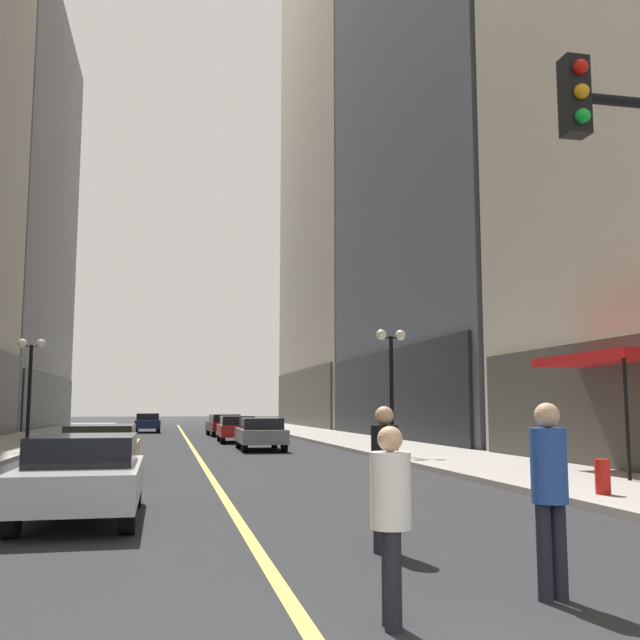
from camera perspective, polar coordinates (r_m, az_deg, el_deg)
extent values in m
plane|color=#262628|center=(38.52, -10.28, -9.35)|extent=(200.00, 200.00, 0.00)
cube|color=#9E9991|center=(39.15, -22.58, -8.79)|extent=(4.50, 78.00, 0.15)
cube|color=#9E9991|center=(39.64, 1.89, -9.27)|extent=(4.50, 78.00, 0.15)
cube|color=#E5D64C|center=(38.52, -10.28, -9.34)|extent=(0.16, 70.00, 0.01)
cube|color=#2C2C2E|center=(64.17, -20.45, -6.05)|extent=(0.50, 24.70, 4.30)
cube|color=#4C515B|center=(46.30, 14.48, 16.49)|extent=(15.34, 24.00, 39.85)
cube|color=black|center=(39.75, 5.36, -5.90)|extent=(0.50, 22.80, 4.78)
cube|color=#403C35|center=(64.55, -1.38, -6.17)|extent=(0.50, 24.70, 5.00)
cube|color=#B21414|center=(19.96, 21.13, -2.85)|extent=(1.60, 4.26, 0.24)
cylinder|color=black|center=(17.90, 22.91, -7.36)|extent=(0.08, 0.08, 2.88)
cube|color=#B7B7BC|center=(12.38, -18.13, -11.97)|extent=(1.81, 4.12, 0.55)
cube|color=black|center=(12.55, -17.95, -9.72)|extent=(1.58, 2.31, 0.50)
cylinder|color=black|center=(10.93, -14.82, -14.26)|extent=(0.22, 0.64, 0.64)
cylinder|color=black|center=(11.10, -23.04, -13.83)|extent=(0.22, 0.64, 0.64)
cylinder|color=black|center=(13.79, -14.28, -12.68)|extent=(0.22, 0.64, 0.64)
cylinder|color=black|center=(13.92, -20.79, -12.39)|extent=(0.22, 0.64, 0.64)
cube|color=yellow|center=(19.46, -16.84, -10.01)|extent=(1.85, 4.77, 0.55)
cube|color=black|center=(19.67, -16.74, -8.59)|extent=(1.62, 2.67, 0.50)
cylinder|color=black|center=(17.77, -14.71, -11.30)|extent=(0.22, 0.64, 0.64)
cylinder|color=black|center=(17.91, -19.87, -11.09)|extent=(0.22, 0.64, 0.64)
cylinder|color=black|center=(21.09, -14.32, -10.57)|extent=(0.22, 0.64, 0.64)
cylinder|color=black|center=(21.20, -18.67, -10.40)|extent=(0.22, 0.64, 0.64)
cube|color=slate|center=(30.51, -4.70, -9.01)|extent=(1.88, 4.42, 0.55)
cube|color=black|center=(30.27, -4.64, -8.13)|extent=(1.63, 2.48, 0.50)
cylinder|color=black|center=(31.97, -6.41, -9.38)|extent=(0.23, 0.64, 0.64)
cylinder|color=black|center=(32.13, -3.59, -9.40)|extent=(0.23, 0.64, 0.64)
cylinder|color=black|center=(28.92, -5.93, -9.66)|extent=(0.23, 0.64, 0.64)
cylinder|color=black|center=(29.09, -2.82, -9.67)|extent=(0.23, 0.64, 0.64)
cube|color=#B21919|center=(37.30, -6.56, -8.58)|extent=(1.85, 4.33, 0.55)
cube|color=black|center=(37.07, -6.52, -7.86)|extent=(1.61, 2.44, 0.50)
cylinder|color=black|center=(38.76, -7.88, -8.90)|extent=(0.23, 0.64, 0.64)
cylinder|color=black|center=(38.87, -5.59, -8.93)|extent=(0.23, 0.64, 0.64)
cylinder|color=black|center=(35.75, -7.62, -9.09)|extent=(0.23, 0.64, 0.64)
cylinder|color=black|center=(35.88, -5.14, -9.11)|extent=(0.23, 0.64, 0.64)
cube|color=maroon|center=(45.49, -7.53, -8.24)|extent=(2.04, 4.53, 0.55)
cube|color=black|center=(45.26, -7.49, -7.65)|extent=(1.73, 2.56, 0.50)
cylinder|color=black|center=(46.95, -8.75, -8.51)|extent=(0.25, 0.65, 0.64)
cylinder|color=black|center=(47.14, -6.79, -8.53)|extent=(0.25, 0.65, 0.64)
cylinder|color=black|center=(43.86, -8.34, -8.64)|extent=(0.25, 0.65, 0.64)
cylinder|color=black|center=(44.06, -6.24, -8.67)|extent=(0.25, 0.65, 0.64)
cube|color=#141E4C|center=(52.66, -13.35, -7.91)|extent=(1.82, 4.60, 0.55)
cube|color=black|center=(52.88, -13.34, -7.39)|extent=(1.57, 2.59, 0.50)
cylinder|color=black|center=(51.07, -12.53, -8.28)|extent=(0.24, 0.65, 0.64)
cylinder|color=black|center=(51.07, -14.19, -8.24)|extent=(0.24, 0.65, 0.64)
cylinder|color=black|center=(54.27, -12.59, -8.19)|extent=(0.24, 0.65, 0.64)
cylinder|color=black|center=(54.26, -14.15, -8.14)|extent=(0.24, 0.65, 0.64)
cylinder|color=black|center=(7.45, 18.24, -16.82)|extent=(0.14, 0.14, 0.88)
cylinder|color=black|center=(7.37, 17.15, -16.98)|extent=(0.14, 0.14, 0.88)
cylinder|color=#234799|center=(7.31, 17.47, -10.81)|extent=(0.36, 0.36, 0.70)
sphere|color=tan|center=(7.29, 17.34, -7.14)|extent=(0.24, 0.24, 0.24)
cylinder|color=black|center=(6.22, 5.74, -19.66)|extent=(0.14, 0.14, 0.79)
cylinder|color=black|center=(6.37, 5.51, -19.34)|extent=(0.14, 0.14, 0.79)
cylinder|color=silver|center=(6.18, 5.55, -13.12)|extent=(0.39, 0.39, 0.62)
sphere|color=tan|center=(6.15, 5.50, -9.25)|extent=(0.21, 0.21, 0.21)
cylinder|color=black|center=(9.29, 4.63, -15.12)|extent=(0.14, 0.14, 0.87)
cylinder|color=black|center=(9.31, 5.64, -15.09)|extent=(0.14, 0.14, 0.87)
cylinder|color=black|center=(9.22, 5.09, -10.33)|extent=(0.39, 0.39, 0.69)
sphere|color=tan|center=(9.20, 5.06, -7.47)|extent=(0.23, 0.23, 0.23)
cube|color=black|center=(8.91, 19.30, 16.17)|extent=(0.28, 0.24, 0.90)
sphere|color=red|center=(8.91, 19.71, 18.14)|extent=(0.17, 0.17, 0.17)
sphere|color=orange|center=(8.80, 19.79, 16.49)|extent=(0.17, 0.17, 0.17)
sphere|color=green|center=(8.69, 19.86, 14.79)|extent=(0.17, 0.17, 0.17)
cylinder|color=black|center=(30.68, -21.82, -5.72)|extent=(0.14, 0.14, 4.20)
cylinder|color=black|center=(30.77, -21.66, -1.91)|extent=(0.80, 0.06, 0.06)
sphere|color=white|center=(30.84, -22.29, -1.70)|extent=(0.36, 0.36, 0.36)
sphere|color=white|center=(30.72, -21.00, -1.74)|extent=(0.36, 0.36, 0.36)
cylinder|color=black|center=(25.17, 5.63, -6.05)|extent=(0.14, 0.14, 4.20)
cylinder|color=black|center=(25.28, 5.58, -1.39)|extent=(0.80, 0.06, 0.06)
sphere|color=white|center=(25.19, 4.82, -1.15)|extent=(0.36, 0.36, 0.36)
sphere|color=white|center=(25.39, 6.33, -1.18)|extent=(0.36, 0.36, 0.36)
cylinder|color=red|center=(14.95, 21.27, -11.65)|extent=(0.28, 0.28, 0.80)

